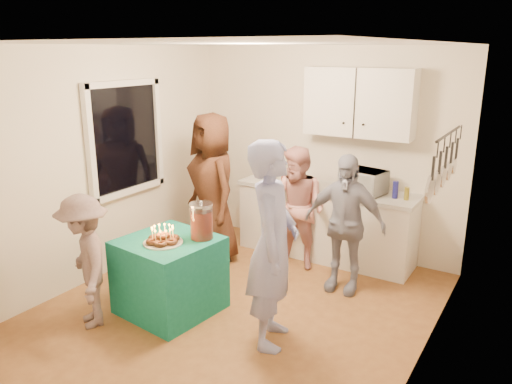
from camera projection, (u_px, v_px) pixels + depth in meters
The scene contains 19 objects.
floor at pixel (238, 308), 5.11m from camera, with size 4.00×4.00×0.00m, color brown.
ceiling at pixel (235, 43), 4.39m from camera, with size 4.00×4.00×0.00m, color white.
back_wall at pixel (323, 151), 6.39m from camera, with size 3.60×3.60×0.00m, color silver.
left_wall at pixel (105, 164), 5.66m from camera, with size 4.00×4.00×0.00m, color silver.
right_wall at pixel (431, 218), 3.85m from camera, with size 4.00×4.00×0.00m, color silver.
window_night at pixel (125, 138), 5.82m from camera, with size 0.04×1.00×1.20m, color black.
counter at pixel (325, 224), 6.28m from camera, with size 2.20×0.58×0.86m, color white.
countertop at pixel (327, 189), 6.16m from camera, with size 2.24×0.62×0.05m, color beige.
upper_cabinet at pixel (359, 103), 5.84m from camera, with size 1.30×0.30×0.80m, color white.
pot_rack at pixel (444, 162), 4.38m from camera, with size 0.12×1.00×0.60m, color black.
microwave at pixel (363, 181), 5.88m from camera, with size 0.51×0.34×0.28m, color white.
party_table at pixel (170, 275), 4.98m from camera, with size 0.85×0.85×0.76m, color #11725D.
donut_cake at pixel (163, 235), 4.75m from camera, with size 0.38×0.38×0.18m, color #381C0C, non-canonical shape.
punch_jar at pixel (201, 222), 4.86m from camera, with size 0.22×0.22×0.34m, color #B7280E.
man_birthday at pixel (273, 245), 4.30m from camera, with size 0.67×0.44×1.85m, color #9198D3.
woman_back_left at pixel (213, 188), 6.11m from camera, with size 0.90×0.59×1.84m, color brown.
woman_back_center at pixel (298, 208), 5.91m from camera, with size 0.72×0.56×1.47m, color #D16D70.
woman_back_right at pixel (344, 223), 5.32m from camera, with size 0.89×0.37×1.52m, color #111439.
child_near_left at pixel (85, 262), 4.65m from camera, with size 0.83×0.48×1.29m, color #665252.
Camera 1 is at (2.55, -3.81, 2.55)m, focal length 35.00 mm.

